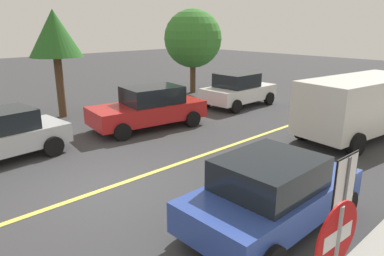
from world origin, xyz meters
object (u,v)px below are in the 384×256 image
(car_red_approaching, at_px, (149,107))
(tree_left_verge, at_px, (55,35))
(car_blue_crossing, at_px, (272,192))
(tree_centre_verge, at_px, (193,39))
(white_van, at_px, (360,104))
(speed_limit_sign, at_px, (341,212))
(car_white_near_curb, at_px, (238,90))

(car_red_approaching, distance_m, tree_left_verge, 5.22)
(car_blue_crossing, xyz_separation_m, tree_centre_verge, (9.02, 11.91, 2.40))
(white_van, distance_m, tree_centre_verge, 10.92)
(speed_limit_sign, distance_m, car_blue_crossing, 2.68)
(car_white_near_curb, xyz_separation_m, tree_left_verge, (-7.43, 3.96, 2.73))
(speed_limit_sign, distance_m, car_red_approaching, 10.40)
(car_blue_crossing, bearing_deg, speed_limit_sign, -127.59)
(speed_limit_sign, relative_size, car_white_near_curb, 0.64)
(car_red_approaching, bearing_deg, car_blue_crossing, -108.57)
(tree_left_verge, bearing_deg, car_white_near_curb, -28.08)
(speed_limit_sign, xyz_separation_m, white_van, (8.74, 3.28, -0.50))
(speed_limit_sign, bearing_deg, car_blue_crossing, 52.41)
(white_van, bearing_deg, tree_centre_verge, 80.35)
(speed_limit_sign, bearing_deg, tree_centre_verge, 52.78)
(car_blue_crossing, bearing_deg, white_van, 10.23)
(speed_limit_sign, xyz_separation_m, tree_left_verge, (2.25, 13.59, 1.80))
(speed_limit_sign, bearing_deg, white_van, 20.55)
(white_van, distance_m, car_white_near_curb, 6.43)
(white_van, distance_m, car_red_approaching, 7.83)
(white_van, relative_size, tree_left_verge, 1.17)
(car_blue_crossing, relative_size, car_white_near_curb, 1.04)
(car_blue_crossing, xyz_separation_m, tree_left_verge, (0.73, 11.62, 2.78))
(white_van, bearing_deg, speed_limit_sign, -159.45)
(tree_centre_verge, bearing_deg, car_red_approaching, -146.16)
(car_red_approaching, xyz_separation_m, tree_centre_verge, (6.49, 4.35, 2.35))
(car_blue_crossing, distance_m, tree_left_verge, 11.97)
(speed_limit_sign, distance_m, tree_centre_verge, 17.49)
(white_van, bearing_deg, car_blue_crossing, -169.77)
(car_white_near_curb, bearing_deg, white_van, -98.43)
(car_blue_crossing, relative_size, tree_left_verge, 0.88)
(car_blue_crossing, xyz_separation_m, car_red_approaching, (2.54, 7.56, 0.05))
(speed_limit_sign, bearing_deg, car_red_approaching, 66.93)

